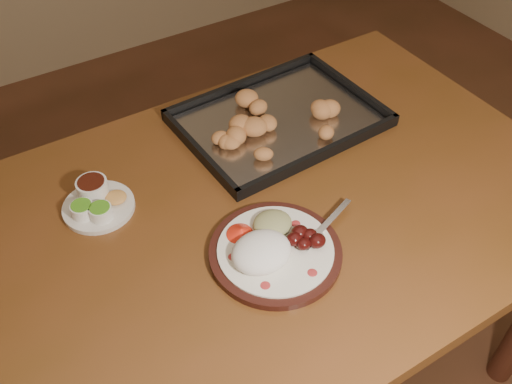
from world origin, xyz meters
TOP-DOWN VIEW (x-y plane):
  - ground at (0.00, 0.00)m, footprint 4.00×4.00m
  - dining_table at (-0.29, 0.01)m, footprint 1.50×0.90m
  - dinner_plate at (-0.29, -0.11)m, footprint 0.34×0.26m
  - condiment_saucer at (-0.54, 0.19)m, footprint 0.15×0.15m
  - baking_tray at (-0.05, 0.24)m, footprint 0.49×0.37m

SIDE VIEW (x-z plane):
  - ground at x=0.00m, z-range 0.00..0.00m
  - dining_table at x=-0.29m, z-range 0.28..1.03m
  - baking_tray at x=-0.05m, z-range 0.74..0.79m
  - condiment_saucer at x=-0.54m, z-range 0.74..0.79m
  - dinner_plate at x=-0.29m, z-range 0.74..0.80m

